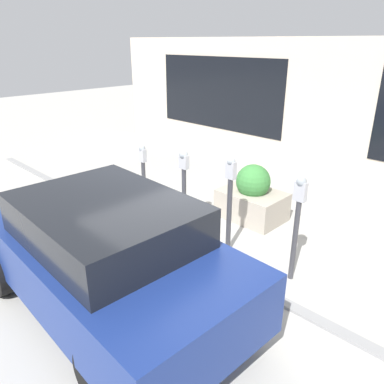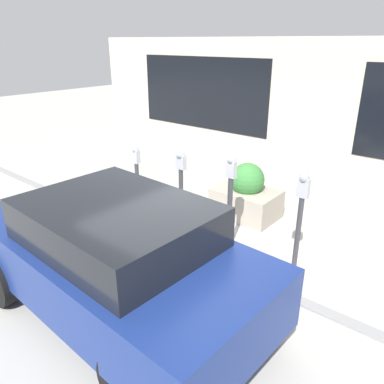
{
  "view_description": "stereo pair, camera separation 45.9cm",
  "coord_description": "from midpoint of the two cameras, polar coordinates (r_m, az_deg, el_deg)",
  "views": [
    {
      "loc": [
        -3.77,
        3.7,
        3.14
      ],
      "look_at": [
        0.0,
        -0.13,
        0.96
      ],
      "focal_mm": 35.0,
      "sensor_mm": 36.0,
      "label": 1
    },
    {
      "loc": [
        -3.43,
        4.0,
        3.14
      ],
      "look_at": [
        0.0,
        -0.13,
        0.96
      ],
      "focal_mm": 35.0,
      "sensor_mm": 36.0,
      "label": 2
    }
  ],
  "objects": [
    {
      "name": "parking_meter_middle",
      "position": [
        6.36,
        0.83,
        2.03
      ],
      "size": [
        0.18,
        0.15,
        1.45
      ],
      "color": "#38383D",
      "rests_on": "ground_plane"
    },
    {
      "name": "planter_box",
      "position": [
        7.1,
        10.99,
        -0.85
      ],
      "size": [
        1.17,
        0.85,
        1.06
      ],
      "color": "#A39989",
      "rests_on": "ground_plane"
    },
    {
      "name": "building_facade",
      "position": [
        9.19,
        21.26,
        11.13
      ],
      "size": [
        14.14,
        0.17,
        3.22
      ],
      "color": "beige",
      "rests_on": "ground_plane"
    },
    {
      "name": "curb_strip",
      "position": [
        6.07,
        0.75,
        -8.8
      ],
      "size": [
        14.14,
        0.16,
        0.04
      ],
      "color": "gray",
      "rests_on": "ground_plane"
    },
    {
      "name": "parking_meter_nearest",
      "position": [
        5.22,
        18.26,
        -3.36
      ],
      "size": [
        0.16,
        0.14,
        1.53
      ],
      "color": "#38383D",
      "rests_on": "ground_plane"
    },
    {
      "name": "parking_meter_fourth",
      "position": [
        7.14,
        -5.6,
        3.06
      ],
      "size": [
        0.14,
        0.12,
        1.33
      ],
      "color": "#38383D",
      "rests_on": "ground_plane"
    },
    {
      "name": "ground_plane",
      "position": [
        6.13,
        1.27,
        -8.69
      ],
      "size": [
        40.0,
        40.0,
        0.0
      ],
      "primitive_type": "plane",
      "color": "#ADAAA3"
    },
    {
      "name": "parked_car_front",
      "position": [
        4.58,
        -10.62,
        -9.0
      ],
      "size": [
        4.05,
        1.93,
        1.51
      ],
      "rotation": [
        0.0,
        0.0,
        -0.04
      ],
      "color": "navy",
      "rests_on": "ground_plane"
    },
    {
      "name": "parking_meter_second",
      "position": [
        5.72,
        8.08,
        -0.54
      ],
      "size": [
        0.15,
        0.13,
        1.56
      ],
      "color": "#38383D",
      "rests_on": "ground_plane"
    }
  ]
}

